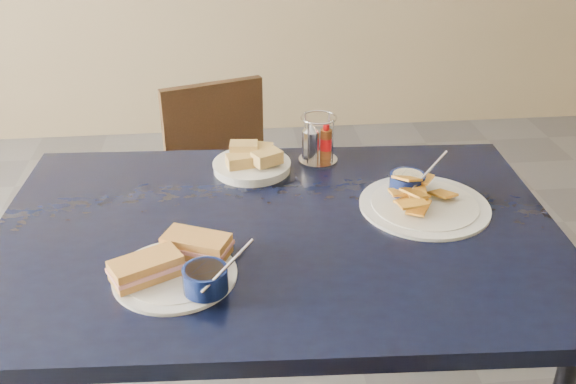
{
  "coord_description": "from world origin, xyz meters",
  "views": [
    {
      "loc": [
        -0.04,
        -1.14,
        1.54
      ],
      "look_at": [
        0.1,
        0.17,
        0.82
      ],
      "focal_mm": 40.0,
      "sensor_mm": 36.0,
      "label": 1
    }
  ],
  "objects": [
    {
      "name": "chair_far",
      "position": [
        -0.03,
        0.96,
        0.46
      ],
      "size": [
        0.47,
        0.47,
        0.8
      ],
      "color": "black",
      "rests_on": "ground"
    },
    {
      "name": "condiment_caddy",
      "position": [
        0.21,
        0.48,
        0.81
      ],
      "size": [
        0.11,
        0.11,
        0.14
      ],
      "color": "silver",
      "rests_on": "dining_table"
    },
    {
      "name": "sandwich_plate",
      "position": [
        -0.15,
        -0.04,
        0.78
      ],
      "size": [
        0.3,
        0.26,
        0.12
      ],
      "color": "white",
      "rests_on": "dining_table"
    },
    {
      "name": "bread_basket",
      "position": [
        0.03,
        0.44,
        0.77
      ],
      "size": [
        0.21,
        0.21,
        0.07
      ],
      "color": "white",
      "rests_on": "dining_table"
    },
    {
      "name": "plantain_plate",
      "position": [
        0.43,
        0.21,
        0.77
      ],
      "size": [
        0.32,
        0.32,
        0.12
      ],
      "color": "white",
      "rests_on": "dining_table"
    },
    {
      "name": "dining_table",
      "position": [
        0.07,
        0.13,
        0.69
      ],
      "size": [
        1.37,
        0.95,
        0.75
      ],
      "color": "black",
      "rests_on": "ground"
    }
  ]
}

